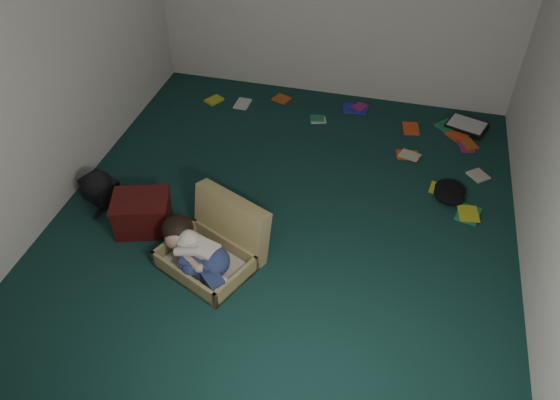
% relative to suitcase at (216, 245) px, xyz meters
% --- Properties ---
extents(floor, '(4.50, 4.50, 0.00)m').
position_rel_suitcase_xyz_m(floor, '(0.42, 0.60, -0.16)').
color(floor, '#123430').
rests_on(floor, ground).
extents(wall_front, '(4.50, 0.00, 4.50)m').
position_rel_suitcase_xyz_m(wall_front, '(0.42, -1.65, 1.14)').
color(wall_front, silver).
rests_on(wall_front, ground).
extents(wall_left, '(0.00, 4.50, 4.50)m').
position_rel_suitcase_xyz_m(wall_left, '(-1.58, 0.60, 1.14)').
color(wall_left, silver).
rests_on(wall_left, ground).
extents(suitcase, '(0.93, 0.92, 0.52)m').
position_rel_suitcase_xyz_m(suitcase, '(0.00, 0.00, 0.00)').
color(suitcase, '#A09158').
rests_on(suitcase, floor).
extents(person, '(0.67, 0.58, 0.32)m').
position_rel_suitcase_xyz_m(person, '(-0.12, -0.14, 0.04)').
color(person, white).
rests_on(person, suitcase).
extents(maroon_bin, '(0.56, 0.50, 0.33)m').
position_rel_suitcase_xyz_m(maroon_bin, '(-0.74, 0.19, 0.01)').
color(maroon_bin, '#420E0D').
rests_on(maroon_bin, floor).
extents(backpack, '(0.49, 0.44, 0.24)m').
position_rel_suitcase_xyz_m(backpack, '(-1.28, 0.44, -0.04)').
color(backpack, black).
rests_on(backpack, floor).
extents(clothing_pile, '(0.49, 0.45, 0.12)m').
position_rel_suitcase_xyz_m(clothing_pile, '(1.75, 1.25, -0.09)').
color(clothing_pile, black).
rests_on(clothing_pile, floor).
extents(paper_tray, '(0.49, 0.42, 0.06)m').
position_rel_suitcase_xyz_m(paper_tray, '(1.99, 2.48, -0.13)').
color(paper_tray, black).
rests_on(paper_tray, floor).
extents(book_scatter, '(3.16, 1.74, 0.02)m').
position_rel_suitcase_xyz_m(book_scatter, '(1.06, 2.11, -0.15)').
color(book_scatter, gold).
rests_on(book_scatter, floor).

